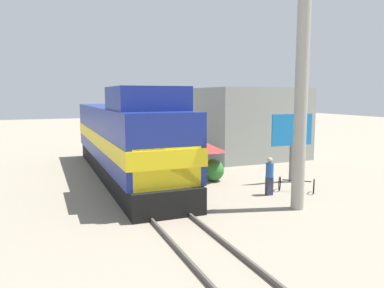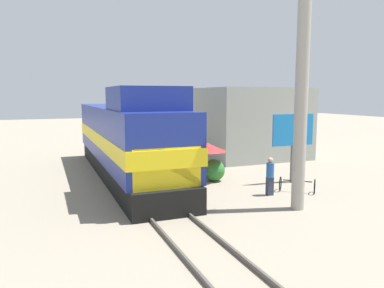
# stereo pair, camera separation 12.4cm
# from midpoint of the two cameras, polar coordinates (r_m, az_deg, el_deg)

# --- Properties ---
(ground_plane) EXTENTS (120.00, 120.00, 0.00)m
(ground_plane) POSITION_cam_midpoint_polar(r_m,az_deg,el_deg) (15.60, -5.66, -8.90)
(ground_plane) COLOR gray
(rail_near) EXTENTS (0.08, 31.54, 0.15)m
(rail_near) POSITION_cam_midpoint_polar(r_m,az_deg,el_deg) (15.41, -8.26, -8.87)
(rail_near) COLOR #4C4742
(rail_near) RESTS_ON ground_plane
(rail_far) EXTENTS (0.08, 31.54, 0.15)m
(rail_far) POSITION_cam_midpoint_polar(r_m,az_deg,el_deg) (15.78, -3.13, -8.40)
(rail_far) COLOR #4C4742
(rail_far) RESTS_ON ground_plane
(locomotive) EXTENTS (3.05, 15.71, 4.73)m
(locomotive) POSITION_cam_midpoint_polar(r_m,az_deg,el_deg) (20.10, -9.78, 0.61)
(locomotive) COLOR black
(locomotive) RESTS_ON ground_plane
(utility_pole) EXTENTS (1.80, 0.49, 10.98)m
(utility_pole) POSITION_cam_midpoint_polar(r_m,az_deg,el_deg) (14.73, 16.74, 11.61)
(utility_pole) COLOR #9E998E
(utility_pole) RESTS_ON ground_plane
(vendor_umbrella) EXTENTS (1.93, 1.93, 1.99)m
(vendor_umbrella) POSITION_cam_midpoint_polar(r_m,az_deg,el_deg) (18.95, 2.47, -0.47)
(vendor_umbrella) COLOR #4C4C4C
(vendor_umbrella) RESTS_ON ground_plane
(billboard_sign) EXTENTS (2.36, 0.12, 3.46)m
(billboard_sign) POSITION_cam_midpoint_polar(r_m,az_deg,el_deg) (19.27, 15.31, 1.67)
(billboard_sign) COLOR #595959
(billboard_sign) RESTS_ON ground_plane
(shrub_cluster) EXTENTS (1.12, 1.12, 1.12)m
(shrub_cluster) POSITION_cam_midpoint_polar(r_m,az_deg,el_deg) (19.25, 3.55, -4.01)
(shrub_cluster) COLOR #2D722D
(shrub_cluster) RESTS_ON ground_plane
(person_bystander) EXTENTS (0.34, 0.34, 1.69)m
(person_bystander) POSITION_cam_midpoint_polar(r_m,az_deg,el_deg) (16.81, 12.01, -4.62)
(person_bystander) COLOR #2D3347
(person_bystander) RESTS_ON ground_plane
(bicycle) EXTENTS (1.60, 1.53, 0.66)m
(bicycle) POSITION_cam_midpoint_polar(r_m,az_deg,el_deg) (17.76, 15.94, -6.00)
(bicycle) COLOR black
(bicycle) RESTS_ON ground_plane
(building_block_distant) EXTENTS (6.78, 5.80, 4.89)m
(building_block_distant) POSITION_cam_midpoint_polar(r_m,az_deg,el_deg) (26.84, 9.05, 3.21)
(building_block_distant) COLOR #999E93
(building_block_distant) RESTS_ON ground_plane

